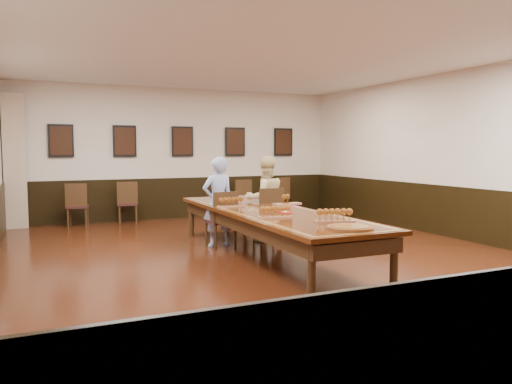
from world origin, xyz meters
name	(u,v)px	position (x,y,z in m)	size (l,w,h in m)	color
floor	(269,257)	(0.00, 0.00, -0.01)	(8.00, 10.00, 0.02)	black
ceiling	(269,52)	(0.00, 0.00, 3.21)	(8.00, 10.00, 0.02)	white
wall_back	(182,154)	(0.00, 5.01, 1.60)	(8.00, 0.02, 3.20)	beige
wall_right	(459,155)	(4.01, 0.00, 1.60)	(0.02, 10.00, 3.20)	beige
chair_man	(221,219)	(-0.43, 1.04, 0.50)	(0.46, 0.51, 0.99)	black
chair_woman	(267,215)	(0.53, 1.16, 0.51)	(0.47, 0.52, 1.01)	black
spare_chair_a	(78,205)	(-2.52, 4.50, 0.49)	(0.45, 0.50, 0.97)	black
spare_chair_b	(128,202)	(-1.42, 4.59, 0.49)	(0.45, 0.50, 0.97)	black
spare_chair_c	(241,198)	(1.42, 4.62, 0.47)	(0.44, 0.48, 0.94)	black
spare_chair_d	(278,196)	(2.46, 4.57, 0.49)	(0.46, 0.50, 0.98)	black
person_man	(218,202)	(-0.44, 1.15, 0.79)	(0.58, 0.38, 1.58)	#4F6CC7
person_woman	(265,199)	(0.53, 1.27, 0.79)	(0.79, 0.61, 1.58)	#F8DE9B
pink_phone	(296,207)	(0.60, 0.19, 0.76)	(0.07, 0.15, 0.01)	#F35193
curtain	(15,161)	(-3.75, 4.82, 1.45)	(0.45, 0.18, 2.90)	tan
wainscoting	(269,226)	(0.00, 0.00, 0.50)	(8.00, 10.00, 1.00)	black
conference_table	(269,219)	(0.00, 0.00, 0.61)	(1.40, 5.00, 0.76)	black
posters	(182,141)	(0.00, 4.94, 1.90)	(6.14, 0.04, 0.74)	black
flight_a	(231,202)	(-0.40, 0.62, 0.83)	(0.46, 0.16, 0.17)	#91583D
flight_b	(287,200)	(0.59, 0.52, 0.84)	(0.53, 0.20, 0.19)	#91583D
flight_c	(275,212)	(-0.31, -0.86, 0.83)	(0.49, 0.20, 0.18)	#91583D
flight_d	(335,216)	(0.22, -1.56, 0.84)	(0.53, 0.30, 0.19)	#91583D
red_plate_grp	(285,212)	(0.07, -0.43, 0.76)	(0.21, 0.21, 0.03)	red
carved_platter	(350,228)	(0.08, -2.11, 0.77)	(0.60, 0.60, 0.05)	#502610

